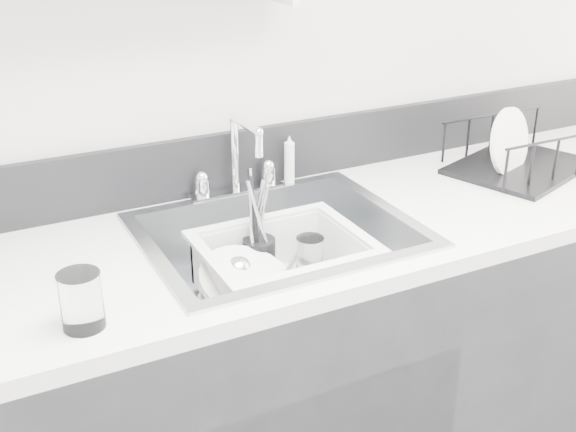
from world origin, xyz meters
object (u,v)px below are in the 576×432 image
counter_run (279,388)px  wash_tub (284,270)px  dish_rack (522,146)px  sink (279,264)px

counter_run → wash_tub: bearing=-89.0°
counter_run → dish_rack: bearing=3.9°
dish_rack → wash_tub: bearing=166.7°
wash_tub → dish_rack: (0.81, 0.08, 0.16)m
sink → counter_run: bearing=0.0°
counter_run → wash_tub: counter_run is taller
counter_run → sink: (0.00, 0.00, 0.37)m
sink → dish_rack: bearing=3.9°
counter_run → sink: sink is taller
sink → wash_tub: size_ratio=1.63×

